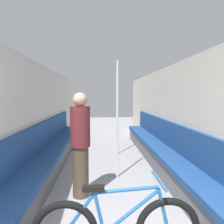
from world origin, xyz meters
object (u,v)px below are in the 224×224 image
bench_seat_row_right (164,154)px  bench_seat_row_left (49,156)px  grab_pole_near (117,121)px  passenger_standing (80,144)px  grab_pole_far (117,114)px

bench_seat_row_right → bench_seat_row_left: bearing=180.0°
bench_seat_row_left → grab_pole_near: grab_pole_near is taller
grab_pole_near → passenger_standing: 1.03m
bench_seat_row_left → passenger_standing: (0.74, -1.16, 0.51)m
bench_seat_row_left → bench_seat_row_right: same height
grab_pole_near → grab_pole_far: 1.63m
bench_seat_row_right → grab_pole_far: bearing=126.0°
bench_seat_row_right → passenger_standing: (-1.65, -1.16, 0.51)m
grab_pole_far → passenger_standing: size_ratio=1.37×
bench_seat_row_right → grab_pole_far: size_ratio=3.07×
bench_seat_row_left → grab_pole_near: size_ratio=3.07×
bench_seat_row_left → grab_pole_far: bearing=39.6°
grab_pole_far → passenger_standing: grab_pole_far is taller
bench_seat_row_left → bench_seat_row_right: bearing=0.0°
bench_seat_row_left → bench_seat_row_right: (2.39, 0.00, 0.00)m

